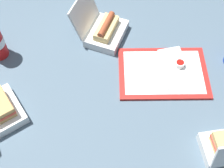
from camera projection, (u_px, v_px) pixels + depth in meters
name	position (u px, v px, depth m)	size (l,w,h in m)	color
ground_plane	(121.00, 94.00, 1.25)	(3.20, 3.20, 0.00)	#4C6070
food_tray	(163.00, 73.00, 1.30)	(0.41, 0.32, 0.01)	red
ketchup_cup	(180.00, 64.00, 1.31)	(0.04, 0.04, 0.02)	white
napkin_stack	(172.00, 57.00, 1.34)	(0.10, 0.10, 0.00)	white
plastic_fork	(169.00, 88.00, 1.25)	(0.11, 0.01, 0.01)	white
clamshell_hotdog_corner	(104.00, 30.00, 1.39)	(0.28, 0.27, 0.18)	white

